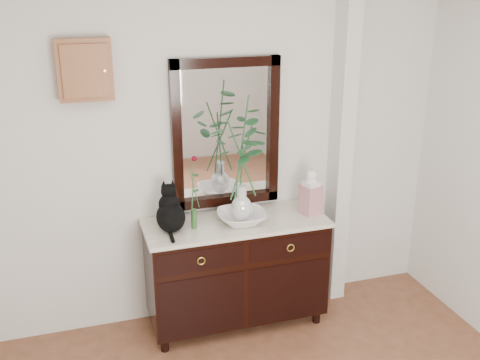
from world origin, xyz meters
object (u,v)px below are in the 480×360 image
object	(u,v)px
sideboard	(236,267)
ginger_jar	(311,191)
cat	(170,208)
lotus_bowl	(242,217)

from	to	relation	value
sideboard	ginger_jar	xyz separation A→B (m)	(0.57, -0.03, 0.55)
cat	ginger_jar	bearing A→B (deg)	1.58
lotus_bowl	cat	bearing A→B (deg)	176.53
sideboard	lotus_bowl	size ratio (longest dim) A/B	3.87
sideboard	cat	distance (m)	0.72
lotus_bowl	ginger_jar	distance (m)	0.56
cat	lotus_bowl	size ratio (longest dim) A/B	0.96
cat	ginger_jar	xyz separation A→B (m)	(1.04, -0.02, 0.01)
sideboard	cat	world-z (taller)	cat
sideboard	cat	bearing A→B (deg)	-178.69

